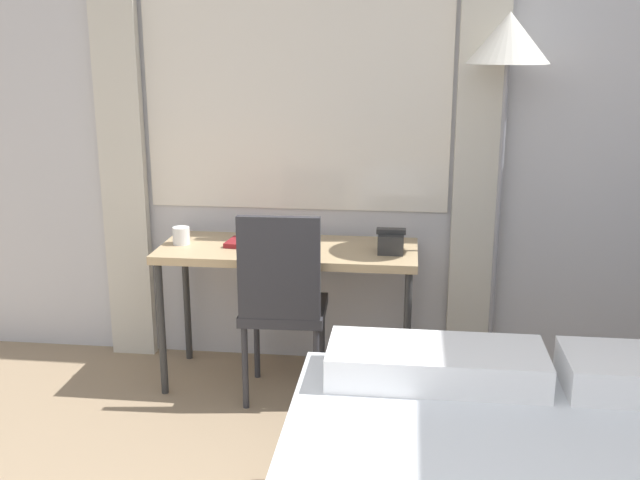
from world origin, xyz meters
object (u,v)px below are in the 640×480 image
at_px(standing_lamp, 507,64).
at_px(book, 252,243).
at_px(desk, 288,259).
at_px(telephone, 391,242).
at_px(mug, 181,236).
at_px(desk_chair, 282,298).

xyz_separation_m(standing_lamp, book, (-1.20, -0.05, -0.88)).
distance_m(desk, telephone, 0.52).
relative_size(standing_lamp, mug, 21.10).
distance_m(telephone, book, 0.69).
relative_size(desk_chair, telephone, 6.75).
bearing_deg(standing_lamp, telephone, -170.08).
height_order(book, mug, mug).
distance_m(book, mug, 0.36).
relative_size(telephone, book, 0.54).
bearing_deg(book, mug, -177.93).
bearing_deg(standing_lamp, book, -177.49).
relative_size(desk, mug, 14.65).
xyz_separation_m(desk_chair, book, (-0.19, 0.22, 0.20)).
relative_size(standing_lamp, book, 7.03).
distance_m(telephone, mug, 1.05).
bearing_deg(desk, telephone, -3.56).
bearing_deg(desk_chair, book, 128.43).
bearing_deg(standing_lamp, desk_chair, -164.95).
xyz_separation_m(telephone, book, (-0.69, 0.04, -0.04)).
relative_size(desk, desk_chair, 1.34).
distance_m(desk, standing_lamp, 1.39).
relative_size(desk, standing_lamp, 0.69).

